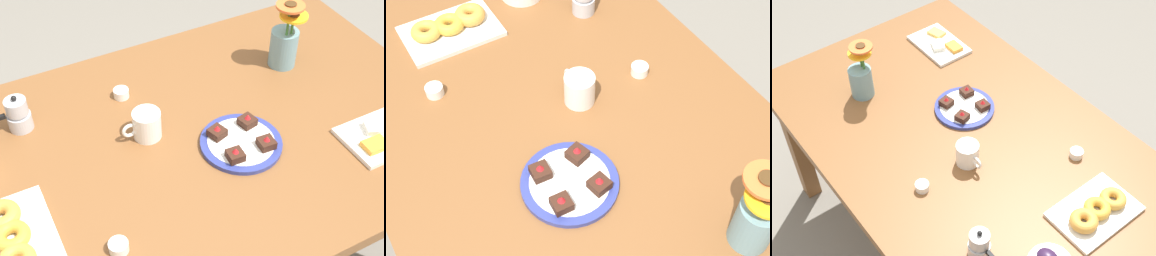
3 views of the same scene
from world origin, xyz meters
TOP-DOWN VIEW (x-y plane):
  - dining_table at (0.00, 0.00)m, footprint 1.60×1.00m
  - coffee_mug at (0.11, -0.07)m, footprint 0.12×0.08m
  - croissant_platter at (0.54, 0.12)m, footprint 0.19×0.28m
  - jam_cup_honey at (0.33, 0.25)m, footprint 0.05×0.05m
  - jam_cup_berry at (0.11, -0.26)m, footprint 0.05×0.05m
  - dessert_plate at (-0.11, 0.09)m, footprint 0.23×0.23m
  - flower_vase at (-0.43, -0.17)m, footprint 0.11×0.11m
  - moka_pot at (0.42, -0.27)m, footprint 0.11×0.07m

SIDE VIEW (x-z plane):
  - dining_table at x=0.00m, z-range 0.28..1.02m
  - dessert_plate at x=-0.11m, z-range 0.72..0.78m
  - jam_cup_honey at x=0.33m, z-range 0.74..0.77m
  - jam_cup_berry at x=0.11m, z-range 0.74..0.77m
  - croissant_platter at x=0.54m, z-range 0.73..0.79m
  - coffee_mug at x=0.11m, z-range 0.74..0.83m
  - moka_pot at x=0.42m, z-range 0.73..0.85m
  - flower_vase at x=-0.43m, z-range 0.70..0.94m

